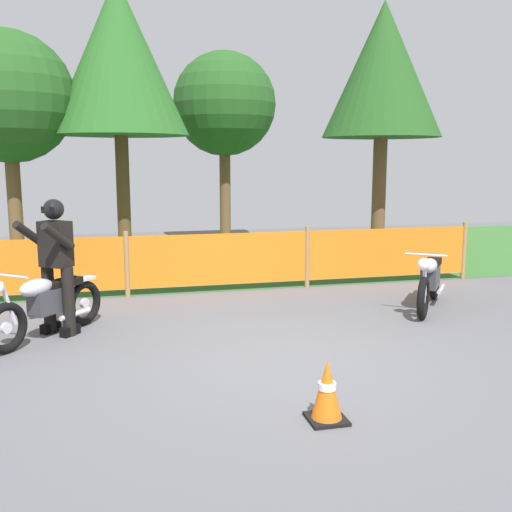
# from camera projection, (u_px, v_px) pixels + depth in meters

# --- Properties ---
(ground) EXTENTS (24.00, 24.00, 0.02)m
(ground) POSITION_uv_depth(u_px,v_px,m) (278.00, 361.00, 6.41)
(ground) COLOR #5B5B60
(grass_verge) EXTENTS (24.00, 7.41, 0.01)m
(grass_verge) POSITION_uv_depth(u_px,v_px,m) (191.00, 256.00, 13.27)
(grass_verge) COLOR #386B2D
(grass_verge) RESTS_ON ground
(barrier_fence) EXTENTS (9.09, 0.08, 1.05)m
(barrier_fence) POSITION_uv_depth(u_px,v_px,m) (220.00, 260.00, 9.63)
(barrier_fence) COLOR #997547
(barrier_fence) RESTS_ON ground
(tree_leftmost) EXTENTS (2.57, 2.57, 4.66)m
(tree_leftmost) POSITION_uv_depth(u_px,v_px,m) (8.00, 98.00, 11.49)
(tree_leftmost) COLOR brown
(tree_leftmost) RESTS_ON ground
(tree_near_left) EXTENTS (2.83, 2.83, 5.80)m
(tree_near_left) POSITION_uv_depth(u_px,v_px,m) (118.00, 58.00, 11.96)
(tree_near_left) COLOR brown
(tree_near_left) RESTS_ON ground
(tree_near_right) EXTENTS (2.59, 2.59, 4.84)m
(tree_near_right) POSITION_uv_depth(u_px,v_px,m) (224.00, 105.00, 14.76)
(tree_near_right) COLOR brown
(tree_near_right) RESTS_ON ground
(tree_rightmost) EXTENTS (2.38, 2.38, 5.24)m
(tree_rightmost) POSITION_uv_depth(u_px,v_px,m) (383.00, 71.00, 11.62)
(tree_rightmost) COLOR brown
(tree_rightmost) RESTS_ON ground
(motorcycle_lead) EXTENTS (1.23, 1.57, 0.90)m
(motorcycle_lead) POSITION_uv_depth(u_px,v_px,m) (430.00, 280.00, 8.54)
(motorcycle_lead) COLOR black
(motorcycle_lead) RESTS_ON ground
(motorcycle_trailing) EXTENTS (1.25, 1.53, 0.89)m
(motorcycle_trailing) POSITION_uv_depth(u_px,v_px,m) (47.00, 304.00, 7.13)
(motorcycle_trailing) COLOR black
(motorcycle_trailing) RESTS_ON ground
(rider_trailing) EXTENTS (0.72, 0.73, 1.69)m
(rider_trailing) POSITION_uv_depth(u_px,v_px,m) (56.00, 262.00, 7.21)
(rider_trailing) COLOR black
(rider_trailing) RESTS_ON ground
(traffic_cone) EXTENTS (0.32, 0.32, 0.53)m
(traffic_cone) POSITION_uv_depth(u_px,v_px,m) (327.00, 391.00, 4.88)
(traffic_cone) COLOR black
(traffic_cone) RESTS_ON ground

